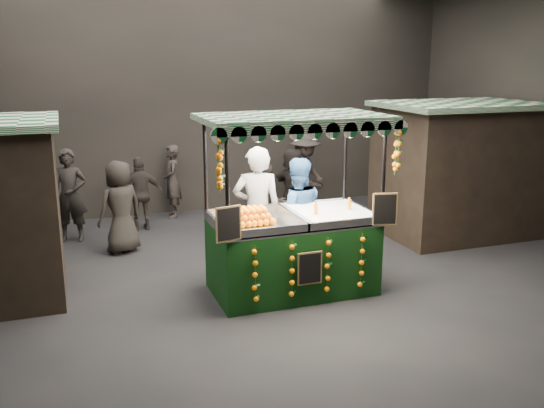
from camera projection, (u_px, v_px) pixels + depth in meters
name	position (u px, v px, depth m)	size (l,w,h in m)	color
ground	(272.00, 286.00, 9.12)	(12.00, 12.00, 0.00)	black
market_hall	(272.00, 61.00, 8.30)	(12.10, 10.10, 5.05)	black
neighbour_stall_right	(457.00, 169.00, 11.60)	(3.00, 2.20, 2.60)	black
juice_stall	(294.00, 239.00, 8.72)	(2.73, 1.61, 2.65)	black
vendor_grey	(257.00, 212.00, 9.34)	(0.88, 0.70, 2.11)	gray
vendor_blue	(297.00, 215.00, 9.59)	(1.03, 0.87, 1.88)	#2A5087
shopper_0	(70.00, 196.00, 11.18)	(0.74, 0.58, 1.78)	black
shopper_1	(267.00, 206.00, 10.75)	(0.79, 0.62, 1.59)	black
shopper_2	(141.00, 194.00, 11.94)	(0.89, 0.38, 1.51)	#2E2925
shopper_3	(305.00, 175.00, 13.00)	(1.37, 1.17, 1.85)	#2E2826
shopper_4	(120.00, 207.00, 10.52)	(0.97, 0.83, 1.68)	black
shopper_5	(293.00, 185.00, 12.57)	(0.87, 1.54, 1.58)	black
shopper_6	(172.00, 181.00, 12.91)	(0.43, 0.61, 1.60)	#2E2725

